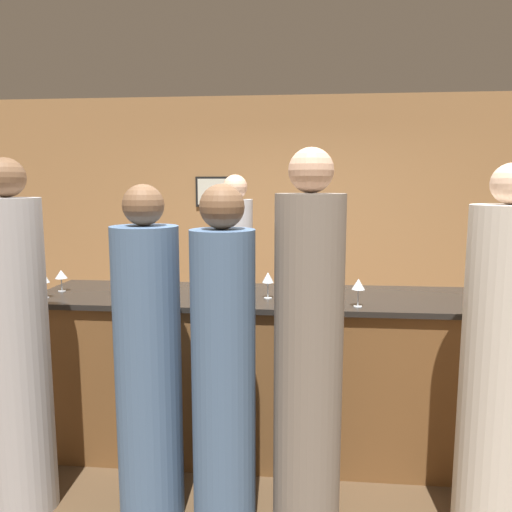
{
  "coord_description": "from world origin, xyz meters",
  "views": [
    {
      "loc": [
        0.16,
        -3.27,
        1.83
      ],
      "look_at": [
        -0.16,
        0.1,
        1.34
      ],
      "focal_mm": 35.0,
      "sensor_mm": 36.0,
      "label": 1
    }
  ],
  "objects_px": {
    "wine_bottle_0": "(294,271)",
    "guest_1": "(17,351)",
    "bartender": "(236,295)",
    "guest_4": "(224,375)",
    "guest_3": "(148,368)",
    "guest_0": "(308,363)",
    "ice_bucket": "(237,276)",
    "guest_2": "(498,376)"
  },
  "relations": [
    {
      "from": "guest_1",
      "to": "guest_2",
      "type": "xyz_separation_m",
      "value": [
        2.52,
        -0.05,
        -0.02
      ]
    },
    {
      "from": "guest_0",
      "to": "wine_bottle_0",
      "type": "relative_size",
      "value": 6.18
    },
    {
      "from": "guest_2",
      "to": "guest_3",
      "type": "relative_size",
      "value": 1.05
    },
    {
      "from": "bartender",
      "to": "guest_2",
      "type": "xyz_separation_m",
      "value": [
        1.53,
        -1.65,
        -0.01
      ]
    },
    {
      "from": "ice_bucket",
      "to": "guest_0",
      "type": "bearing_deg",
      "value": -63.98
    },
    {
      "from": "guest_0",
      "to": "guest_3",
      "type": "xyz_separation_m",
      "value": [
        -0.86,
        0.09,
        -0.09
      ]
    },
    {
      "from": "guest_0",
      "to": "guest_2",
      "type": "xyz_separation_m",
      "value": [
        0.93,
        0.03,
        -0.04
      ]
    },
    {
      "from": "guest_0",
      "to": "ice_bucket",
      "type": "xyz_separation_m",
      "value": [
        -0.5,
        1.02,
        0.25
      ]
    },
    {
      "from": "guest_2",
      "to": "guest_3",
      "type": "distance_m",
      "value": 1.79
    },
    {
      "from": "guest_1",
      "to": "guest_3",
      "type": "bearing_deg",
      "value": 1.08
    },
    {
      "from": "bartender",
      "to": "guest_0",
      "type": "height_order",
      "value": "guest_0"
    },
    {
      "from": "guest_2",
      "to": "wine_bottle_0",
      "type": "xyz_separation_m",
      "value": [
        -1.03,
        1.08,
        0.32
      ]
    },
    {
      "from": "wine_bottle_0",
      "to": "bartender",
      "type": "bearing_deg",
      "value": 131.35
    },
    {
      "from": "wine_bottle_0",
      "to": "guest_1",
      "type": "bearing_deg",
      "value": -145.26
    },
    {
      "from": "wine_bottle_0",
      "to": "ice_bucket",
      "type": "height_order",
      "value": "wine_bottle_0"
    },
    {
      "from": "guest_2",
      "to": "guest_4",
      "type": "relative_size",
      "value": 1.05
    },
    {
      "from": "bartender",
      "to": "guest_2",
      "type": "distance_m",
      "value": 2.25
    },
    {
      "from": "wine_bottle_0",
      "to": "guest_0",
      "type": "bearing_deg",
      "value": -85.01
    },
    {
      "from": "guest_3",
      "to": "ice_bucket",
      "type": "relative_size",
      "value": 9.22
    },
    {
      "from": "guest_3",
      "to": "guest_4",
      "type": "distance_m",
      "value": 0.43
    },
    {
      "from": "guest_0",
      "to": "guest_3",
      "type": "bearing_deg",
      "value": 173.96
    },
    {
      "from": "guest_0",
      "to": "guest_4",
      "type": "height_order",
      "value": "guest_0"
    },
    {
      "from": "bartender",
      "to": "guest_0",
      "type": "bearing_deg",
      "value": 109.59
    },
    {
      "from": "guest_4",
      "to": "bartender",
      "type": "bearing_deg",
      "value": 95.67
    },
    {
      "from": "guest_4",
      "to": "wine_bottle_0",
      "type": "distance_m",
      "value": 1.21
    },
    {
      "from": "guest_3",
      "to": "guest_4",
      "type": "bearing_deg",
      "value": -11.43
    },
    {
      "from": "guest_4",
      "to": "ice_bucket",
      "type": "relative_size",
      "value": 9.23
    },
    {
      "from": "guest_3",
      "to": "ice_bucket",
      "type": "bearing_deg",
      "value": 68.73
    },
    {
      "from": "guest_2",
      "to": "ice_bucket",
      "type": "xyz_separation_m",
      "value": [
        -1.43,
        0.99,
        0.29
      ]
    },
    {
      "from": "guest_0",
      "to": "guest_3",
      "type": "height_order",
      "value": "guest_0"
    },
    {
      "from": "guest_3",
      "to": "ice_bucket",
      "type": "distance_m",
      "value": 1.05
    },
    {
      "from": "guest_0",
      "to": "ice_bucket",
      "type": "relative_size",
      "value": 10.09
    },
    {
      "from": "guest_1",
      "to": "guest_2",
      "type": "bearing_deg",
      "value": -1.09
    },
    {
      "from": "guest_3",
      "to": "guest_4",
      "type": "relative_size",
      "value": 1.0
    },
    {
      "from": "bartender",
      "to": "ice_bucket",
      "type": "height_order",
      "value": "bartender"
    },
    {
      "from": "bartender",
      "to": "guest_2",
      "type": "bearing_deg",
      "value": 132.82
    },
    {
      "from": "bartender",
      "to": "wine_bottle_0",
      "type": "xyz_separation_m",
      "value": [
        0.5,
        -0.57,
        0.31
      ]
    },
    {
      "from": "guest_0",
      "to": "guest_2",
      "type": "bearing_deg",
      "value": 1.76
    },
    {
      "from": "guest_4",
      "to": "guest_1",
      "type": "bearing_deg",
      "value": 176.44
    },
    {
      "from": "guest_1",
      "to": "wine_bottle_0",
      "type": "xyz_separation_m",
      "value": [
        1.49,
        1.03,
        0.3
      ]
    },
    {
      "from": "guest_0",
      "to": "guest_4",
      "type": "distance_m",
      "value": 0.44
    },
    {
      "from": "guest_4",
      "to": "wine_bottle_0",
      "type": "bearing_deg",
      "value": 73.18
    }
  ]
}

